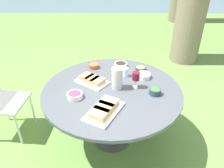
{
  "coord_description": "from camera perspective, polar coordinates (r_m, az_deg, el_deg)",
  "views": [
    {
      "loc": [
        0.01,
        -1.92,
        1.99
      ],
      "look_at": [
        0.0,
        0.0,
        0.78
      ],
      "focal_mm": 35.0,
      "sensor_mm": 36.0,
      "label": 1
    }
  ],
  "objects": [
    {
      "name": "bowl_salad",
      "position": [
        2.24,
        11.17,
        -1.85
      ],
      "size": [
        0.12,
        0.12,
        0.06
      ],
      "color": "#334256",
      "rests_on": "dining_table"
    },
    {
      "name": "river_strip",
      "position": [
        9.99,
        0.32,
        20.58
      ],
      "size": [
        40.0,
        3.59,
        0.01
      ],
      "color": "slate",
      "rests_on": "ground_plane"
    },
    {
      "name": "bowl_olives",
      "position": [
        2.72,
        2.28,
        5.02
      ],
      "size": [
        0.16,
        0.16,
        0.05
      ],
      "color": "white",
      "rests_on": "dining_table"
    },
    {
      "name": "bowl_dip_red",
      "position": [
        2.18,
        -9.69,
        -2.9
      ],
      "size": [
        0.15,
        0.15,
        0.05
      ],
      "color": "white",
      "rests_on": "dining_table"
    },
    {
      "name": "water_pitcher",
      "position": [
        2.25,
        1.35,
        1.51
      ],
      "size": [
        0.12,
        0.11,
        0.23
      ],
      "color": "silver",
      "rests_on": "dining_table"
    },
    {
      "name": "bowl_dip_cream",
      "position": [
        2.51,
        8.27,
        2.25
      ],
      "size": [
        0.16,
        0.16,
        0.05
      ],
      "color": "white",
      "rests_on": "dining_table"
    },
    {
      "name": "ground_plane",
      "position": [
        2.76,
        -0.0,
        -13.94
      ],
      "size": [
        40.0,
        40.0,
        0.0
      ],
      "primitive_type": "plane",
      "color": "#668E42"
    },
    {
      "name": "bowl_roasted_veg",
      "position": [
        2.71,
        -4.8,
        4.77
      ],
      "size": [
        0.12,
        0.12,
        0.05
      ],
      "color": "#B74733",
      "rests_on": "dining_table"
    },
    {
      "name": "dining_table",
      "position": [
        2.34,
        -0.0,
        -2.9
      ],
      "size": [
        1.47,
        1.47,
        0.72
      ],
      "color": "#4C4C51",
      "rests_on": "ground_plane"
    },
    {
      "name": "bowl_fries",
      "position": [
        2.67,
        7.46,
        4.08
      ],
      "size": [
        0.12,
        0.12,
        0.04
      ],
      "color": "#334256",
      "rests_on": "dining_table"
    },
    {
      "name": "cup_water_near",
      "position": [
        2.51,
        3.64,
        3.14
      ],
      "size": [
        0.07,
        0.07,
        0.11
      ],
      "color": "silver",
      "rests_on": "dining_table"
    },
    {
      "name": "platter_charcuterie",
      "position": [
        1.96,
        -2.08,
        -6.65
      ],
      "size": [
        0.39,
        0.46,
        0.07
      ],
      "color": "white",
      "rests_on": "dining_table"
    },
    {
      "name": "platter_bread_main",
      "position": [
        2.4,
        -5.22,
        1.02
      ],
      "size": [
        0.4,
        0.37,
        0.07
      ],
      "color": "white",
      "rests_on": "dining_table"
    },
    {
      "name": "wine_glass",
      "position": [
        2.27,
        6.26,
        1.94
      ],
      "size": [
        0.08,
        0.08,
        0.18
      ],
      "color": "silver",
      "rests_on": "dining_table"
    }
  ]
}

